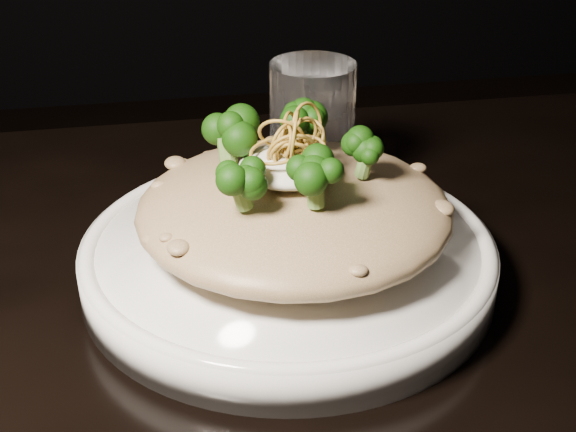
# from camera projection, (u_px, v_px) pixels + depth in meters

# --- Properties ---
(table) EXTENTS (1.10, 0.80, 0.75)m
(table) POSITION_uv_depth(u_px,v_px,m) (284.00, 406.00, 0.62)
(table) COLOR black
(table) RESTS_ON ground
(plate) EXTENTS (0.32, 0.32, 0.03)m
(plate) POSITION_uv_depth(u_px,v_px,m) (288.00, 259.00, 0.62)
(plate) COLOR white
(plate) RESTS_ON table
(risotto) EXTENTS (0.24, 0.24, 0.05)m
(risotto) POSITION_uv_depth(u_px,v_px,m) (294.00, 209.00, 0.61)
(risotto) COLOR brown
(risotto) RESTS_ON plate
(broccoli) EXTENTS (0.15, 0.15, 0.06)m
(broccoli) POSITION_uv_depth(u_px,v_px,m) (290.00, 145.00, 0.58)
(broccoli) COLOR black
(broccoli) RESTS_ON risotto
(cheese) EXTENTS (0.07, 0.07, 0.02)m
(cheese) POSITION_uv_depth(u_px,v_px,m) (288.00, 166.00, 0.59)
(cheese) COLOR silver
(cheese) RESTS_ON risotto
(shallots) EXTENTS (0.06, 0.06, 0.04)m
(shallots) POSITION_uv_depth(u_px,v_px,m) (293.00, 129.00, 0.58)
(shallots) COLOR brown
(shallots) RESTS_ON cheese
(drinking_glass) EXTENTS (0.08, 0.08, 0.13)m
(drinking_glass) POSITION_uv_depth(u_px,v_px,m) (312.00, 136.00, 0.71)
(drinking_glass) COLOR white
(drinking_glass) RESTS_ON table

